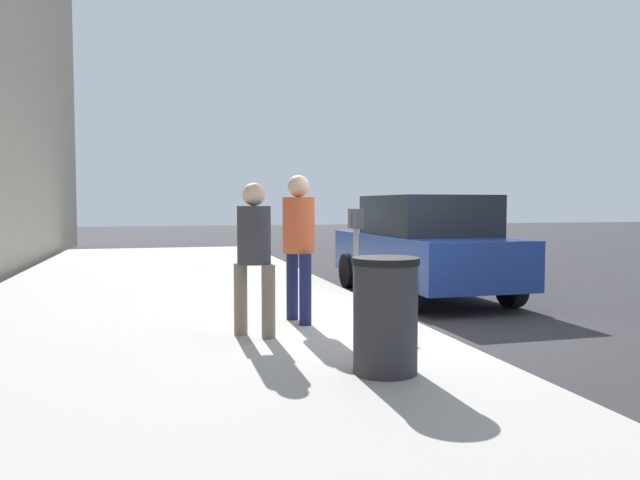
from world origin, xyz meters
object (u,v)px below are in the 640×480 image
pedestrian_bystander (254,247)px  trash_bin (385,315)px  parking_meter (356,239)px  parked_sedan_near (423,246)px  pedestrian_at_meter (299,235)px

pedestrian_bystander → trash_bin: bearing=-110.5°
parking_meter → trash_bin: parking_meter is taller
parking_meter → parked_sedan_near: parked_sedan_near is taller
parking_meter → pedestrian_at_meter: size_ratio=0.77×
pedestrian_bystander → parked_sedan_near: bearing=-5.0°
parking_meter → parked_sedan_near: (2.12, -1.93, -0.27)m
pedestrian_at_meter → parked_sedan_near: bearing=30.1°
pedestrian_at_meter → pedestrian_bystander: bearing=-145.4°
pedestrian_bystander → parked_sedan_near: 4.66m
parking_meter → pedestrian_at_meter: bearing=111.4°
pedestrian_bystander → trash_bin: (-1.75, -0.88, -0.49)m
pedestrian_at_meter → parked_sedan_near: pedestrian_at_meter is taller
pedestrian_bystander → parked_sedan_near: size_ratio=0.39×
parked_sedan_near → trash_bin: (-4.88, 2.56, -0.24)m
pedestrian_at_meter → trash_bin: 2.50m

